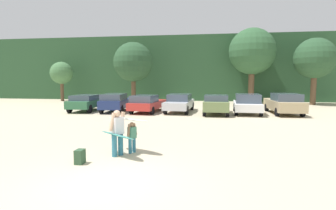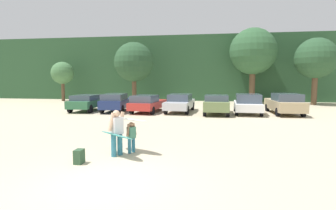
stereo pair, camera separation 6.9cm
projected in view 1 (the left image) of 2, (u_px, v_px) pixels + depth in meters
ground_plane at (108, 183)px, 7.00m from camera, size 120.00×120.00×0.00m
hillside_ridge at (193, 70)px, 38.67m from camera, size 108.00×12.00×7.89m
tree_center_left at (62, 73)px, 32.48m from camera, size 2.63×2.63×4.66m
tree_center at (133, 62)px, 30.13m from camera, size 4.33×4.33×6.66m
tree_center_right at (252, 52)px, 29.73m from camera, size 5.03×5.03×8.14m
tree_left at (315, 59)px, 27.53m from camera, size 4.07×4.07×6.75m
parked_car_forest_green at (86, 102)px, 22.44m from camera, size 1.96×4.06×1.34m
parked_car_navy at (116, 102)px, 22.05m from camera, size 2.01×4.30×1.48m
parked_car_red at (147, 103)px, 21.77m from camera, size 2.32×4.87×1.39m
parked_car_silver at (180, 103)px, 21.92m from camera, size 2.08×4.87×1.43m
parked_car_olive_green at (216, 104)px, 20.46m from camera, size 1.91×4.13×1.46m
parked_car_white at (247, 104)px, 20.73m from camera, size 2.12×4.53×1.52m
parked_car_tan at (284, 103)px, 20.59m from camera, size 2.07×4.84×1.57m
person_adult at (117, 130)px, 9.36m from camera, size 0.48×0.68×1.59m
person_child at (132, 136)px, 9.78m from camera, size 0.32×0.45×1.11m
surfboard_teal at (117, 135)px, 9.31m from camera, size 1.75×1.50×0.23m
surfboard_white at (129, 119)px, 9.80m from camera, size 1.74×1.17×0.14m
backpack_dropped at (80, 157)px, 8.54m from camera, size 0.24×0.34×0.45m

